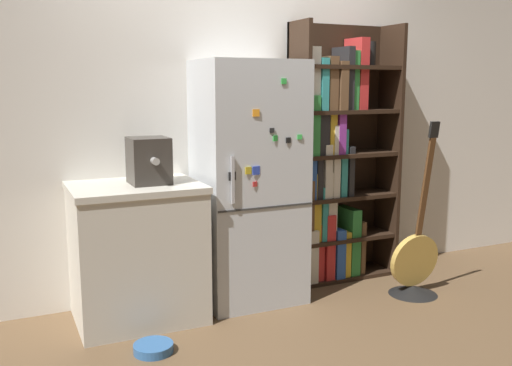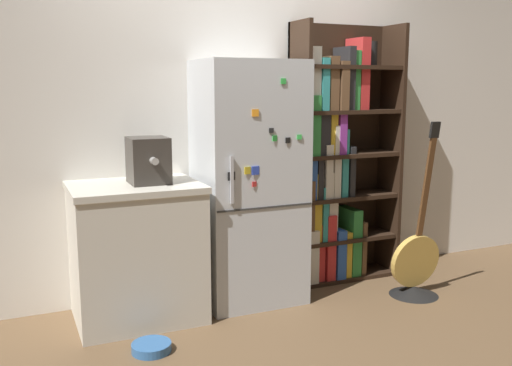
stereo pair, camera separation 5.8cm
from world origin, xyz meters
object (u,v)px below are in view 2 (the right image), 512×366
(espresso_machine, at_px, (148,160))
(bookshelf, at_px, (333,164))
(refrigerator, at_px, (249,183))
(guitar, at_px, (415,272))
(pet_bowl, at_px, (151,347))

(espresso_machine, bearing_deg, bookshelf, 6.82)
(refrigerator, height_order, guitar, refrigerator)
(bookshelf, xyz_separation_m, espresso_machine, (-1.46, -0.17, 0.13))
(espresso_machine, distance_m, guitar, 2.04)
(pet_bowl, bearing_deg, guitar, 3.29)
(bookshelf, distance_m, pet_bowl, 1.94)
(refrigerator, relative_size, guitar, 1.32)
(refrigerator, distance_m, pet_bowl, 1.28)
(bookshelf, relative_size, guitar, 1.55)
(espresso_machine, distance_m, pet_bowl, 1.13)
(bookshelf, height_order, espresso_machine, bookshelf)
(refrigerator, bearing_deg, guitar, -21.30)
(refrigerator, relative_size, pet_bowl, 7.32)
(espresso_machine, xyz_separation_m, guitar, (1.81, -0.40, -0.85))
(bookshelf, bearing_deg, pet_bowl, -156.71)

